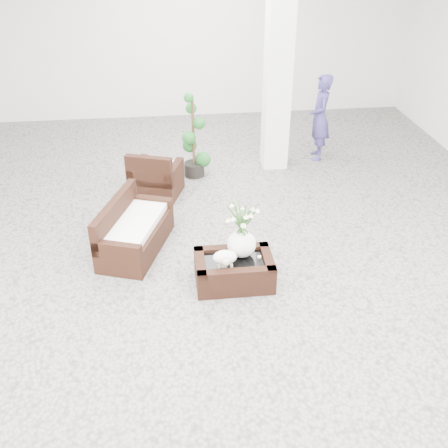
{
  "coord_description": "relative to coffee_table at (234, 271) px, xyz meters",
  "views": [
    {
      "loc": [
        -0.62,
        -5.38,
        3.83
      ],
      "look_at": [
        0.0,
        -0.1,
        0.62
      ],
      "focal_mm": 42.26,
      "sensor_mm": 36.0,
      "label": 1
    }
  ],
  "objects": [
    {
      "name": "shopper",
      "position": [
        1.94,
        3.43,
        0.58
      ],
      "size": [
        0.42,
        0.58,
        1.47
      ],
      "primitive_type": "imported",
      "rotation": [
        0.0,
        0.0,
        -1.71
      ],
      "color": "navy",
      "rests_on": "ground"
    },
    {
      "name": "planter_narcissus",
      "position": [
        0.1,
        0.1,
        0.56
      ],
      "size": [
        0.44,
        0.44,
        0.8
      ],
      "primitive_type": null,
      "color": "white",
      "rests_on": "coffee_table"
    },
    {
      "name": "tealight",
      "position": [
        0.3,
        0.02,
        0.17
      ],
      "size": [
        0.04,
        0.04,
        0.03
      ],
      "primitive_type": "cylinder",
      "color": "white",
      "rests_on": "coffee_table"
    },
    {
      "name": "topiary",
      "position": [
        -0.26,
        2.96,
        0.53
      ],
      "size": [
        0.37,
        0.37,
        1.37
      ],
      "primitive_type": null,
      "color": "#194E1C",
      "rests_on": "ground"
    },
    {
      "name": "column",
      "position": [
        1.12,
        3.22,
        1.59
      ],
      "size": [
        0.4,
        0.4,
        3.5
      ],
      "primitive_type": "cube",
      "color": "white",
      "rests_on": "ground"
    },
    {
      "name": "sheep_figurine",
      "position": [
        -0.12,
        -0.1,
        0.26
      ],
      "size": [
        0.28,
        0.23,
        0.21
      ],
      "primitive_type": "ellipsoid",
      "color": "white",
      "rests_on": "coffee_table"
    },
    {
      "name": "coffee_table",
      "position": [
        0.0,
        0.0,
        0.0
      ],
      "size": [
        0.9,
        0.6,
        0.31
      ],
      "primitive_type": "cube",
      "color": "#32190E",
      "rests_on": "ground"
    },
    {
      "name": "armchair",
      "position": [
        -0.88,
        2.37,
        0.22
      ],
      "size": [
        0.88,
        0.86,
        0.74
      ],
      "primitive_type": "cube",
      "rotation": [
        0.0,
        0.0,
        2.81
      ],
      "color": "#32190E",
      "rests_on": "ground"
    },
    {
      "name": "loveseat",
      "position": [
        -1.16,
        0.85,
        0.18
      ],
      "size": [
        1.01,
        1.41,
        0.68
      ],
      "primitive_type": "cube",
      "rotation": [
        0.0,
        0.0,
        1.23
      ],
      "color": "#32190E",
      "rests_on": "ground"
    },
    {
      "name": "ground",
      "position": [
        -0.08,
        0.42,
        -0.16
      ],
      "size": [
        11.0,
        11.0,
        0.0
      ],
      "primitive_type": "plane",
      "color": "gray",
      "rests_on": "ground"
    }
  ]
}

